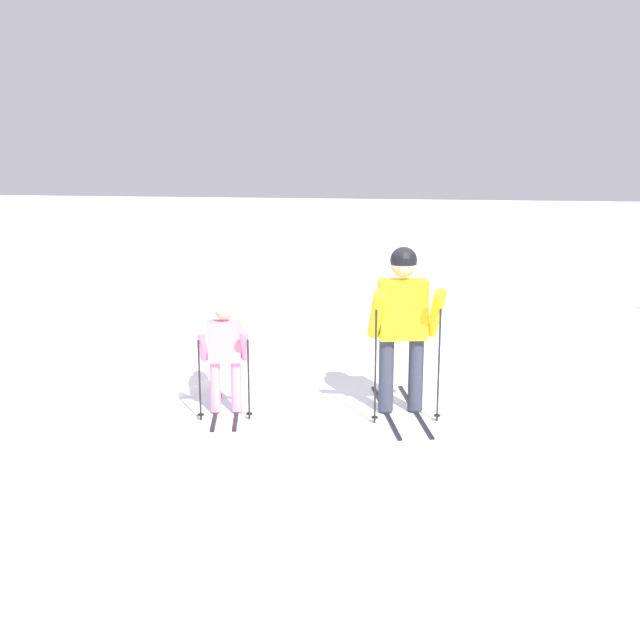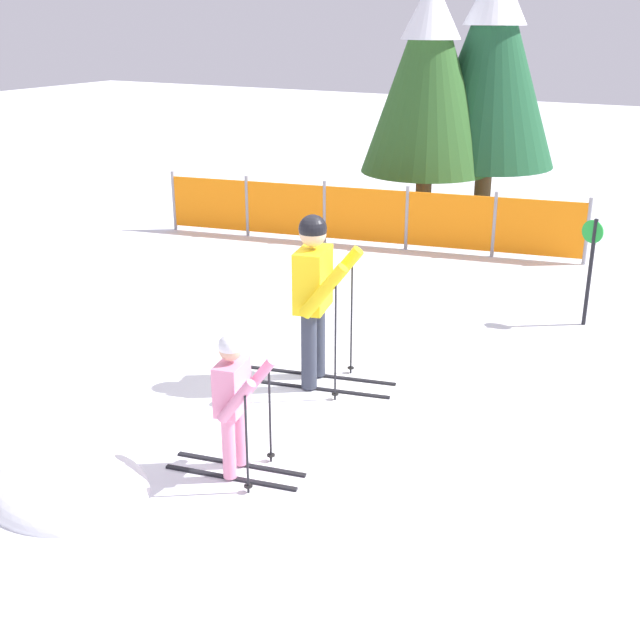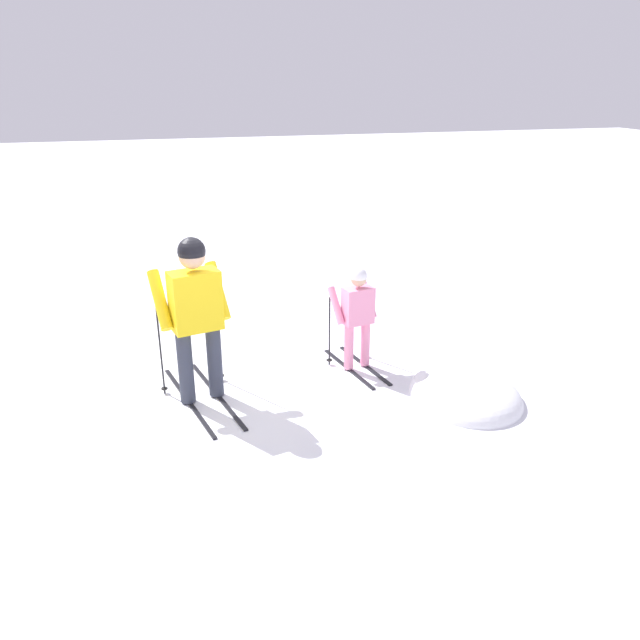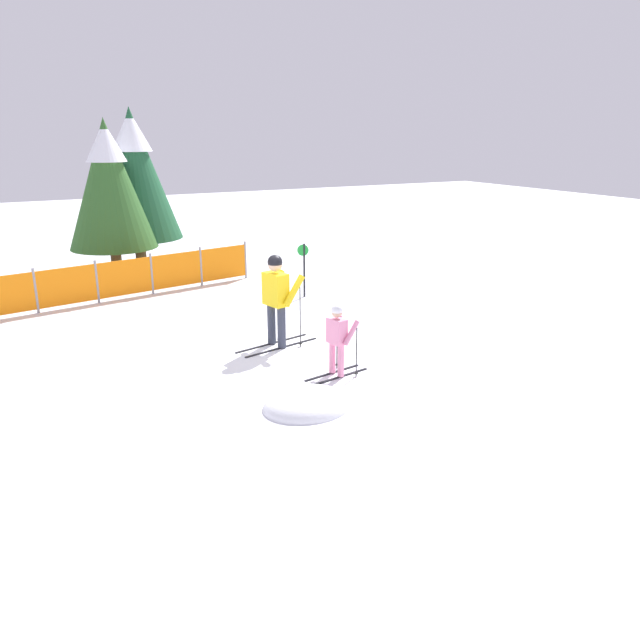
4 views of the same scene
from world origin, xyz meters
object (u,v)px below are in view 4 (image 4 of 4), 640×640
(safety_fence, at_px, (125,278))
(conifer_far, at_px, (109,182))
(conifer_near, at_px, (134,172))
(trail_marker, at_px, (304,264))
(skier_adult, at_px, (277,292))
(skier_child, at_px, (337,334))

(safety_fence, relative_size, conifer_far, 1.60)
(safety_fence, xyz_separation_m, conifer_near, (1.03, 2.94, 2.33))
(conifer_far, distance_m, trail_marker, 5.81)
(safety_fence, bearing_deg, conifer_near, 70.62)
(conifer_near, distance_m, trail_marker, 6.03)
(skier_adult, height_order, skier_child, skier_adult)
(skier_child, bearing_deg, trail_marker, 58.79)
(skier_child, xyz_separation_m, trail_marker, (1.82, 4.91, 0.10))
(skier_adult, distance_m, conifer_near, 8.19)
(safety_fence, bearing_deg, trail_marker, -26.27)
(skier_adult, xyz_separation_m, conifer_far, (-1.67, 7.10, 1.60))
(skier_adult, height_order, trail_marker, skier_adult)
(safety_fence, distance_m, conifer_near, 3.89)
(conifer_far, xyz_separation_m, conifer_near, (0.85, 0.85, 0.19))
(skier_child, height_order, conifer_far, conifer_far)
(conifer_far, height_order, trail_marker, conifer_far)
(skier_child, xyz_separation_m, safety_fence, (-2.13, 6.86, -0.21))
(skier_adult, relative_size, conifer_far, 0.41)
(safety_fence, distance_m, trail_marker, 4.41)
(conifer_near, bearing_deg, skier_child, -83.65)
(conifer_near, xyz_separation_m, trail_marker, (2.91, -4.89, -2.02))
(safety_fence, height_order, trail_marker, trail_marker)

